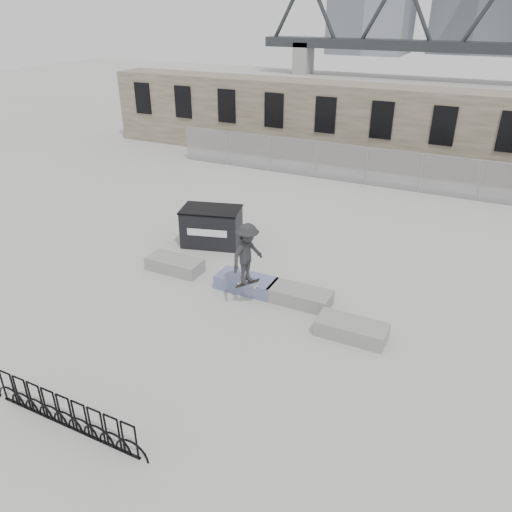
% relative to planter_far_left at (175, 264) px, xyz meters
% --- Properties ---
extents(ground, '(120.00, 120.00, 0.00)m').
position_rel_planter_far_left_xyz_m(ground, '(3.59, -0.19, -0.26)').
color(ground, '#B2B1AD').
rests_on(ground, ground).
extents(stone_wall, '(36.00, 2.58, 4.50)m').
position_rel_planter_far_left_xyz_m(stone_wall, '(3.59, 16.05, 2.00)').
color(stone_wall, '#655D4A').
rests_on(stone_wall, ground).
extents(chainlink_fence, '(22.06, 0.06, 2.02)m').
position_rel_planter_far_left_xyz_m(chainlink_fence, '(3.59, 12.31, 0.78)').
color(chainlink_fence, gray).
rests_on(chainlink_fence, ground).
extents(planter_far_left, '(2.00, 0.90, 0.47)m').
position_rel_planter_far_left_xyz_m(planter_far_left, '(0.00, 0.00, 0.00)').
color(planter_far_left, gray).
rests_on(planter_far_left, ground).
extents(planter_center_left, '(2.00, 0.90, 0.47)m').
position_rel_planter_far_left_xyz_m(planter_center_left, '(2.90, -0.07, 0.00)').
color(planter_center_left, navy).
rests_on(planter_center_left, ground).
extents(planter_center_right, '(2.00, 0.90, 0.47)m').
position_rel_planter_far_left_xyz_m(planter_center_right, '(4.80, -0.07, 0.00)').
color(planter_center_right, gray).
rests_on(planter_center_right, ground).
extents(planter_offset, '(2.00, 0.90, 0.47)m').
position_rel_planter_far_left_xyz_m(planter_offset, '(6.79, -1.11, 0.00)').
color(planter_offset, gray).
rests_on(planter_offset, ground).
extents(dumpster, '(2.56, 1.95, 1.50)m').
position_rel_planter_far_left_xyz_m(dumpster, '(0.07, 2.49, 0.50)').
color(dumpster, black).
rests_on(dumpster, ground).
extents(bike_rack, '(4.49, 0.08, 0.90)m').
position_rel_planter_far_left_xyz_m(bike_rack, '(2.05, -7.25, 0.18)').
color(bike_rack, black).
rests_on(bike_rack, ground).
extents(skateboarder, '(0.98, 1.39, 2.17)m').
position_rel_planter_far_left_xyz_m(skateboarder, '(3.43, -1.02, 1.61)').
color(skateboarder, '#262629').
rests_on(skateboarder, ground).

